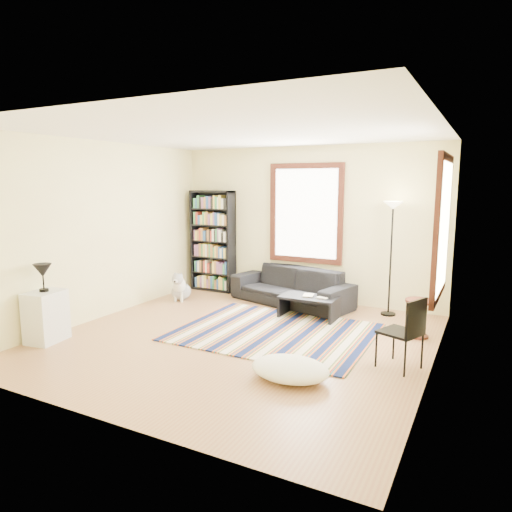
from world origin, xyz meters
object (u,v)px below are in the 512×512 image
at_px(coffee_table, 309,307).
at_px(dog, 181,286).
at_px(floor_lamp, 391,259).
at_px(sofa, 291,286).
at_px(side_table, 419,319).
at_px(bookshelf, 213,241).
at_px(folding_chair, 400,332).
at_px(floor_cushion, 290,369).
at_px(white_cabinet, 46,316).

relative_size(coffee_table, dog, 1.71).
relative_size(coffee_table, floor_lamp, 0.48).
xyz_separation_m(sofa, side_table, (2.29, -0.82, -0.05)).
distance_m(bookshelf, folding_chair, 4.72).
xyz_separation_m(floor_lamp, folding_chair, (0.55, -2.16, -0.50)).
relative_size(sofa, bookshelf, 1.11).
bearing_deg(floor_cushion, bookshelf, 133.64).
xyz_separation_m(coffee_table, floor_cushion, (0.63, -2.24, -0.07)).
relative_size(floor_lamp, dog, 3.53).
distance_m(sofa, white_cabinet, 4.00).
bearing_deg(white_cabinet, coffee_table, 34.98).
bearing_deg(floor_lamp, side_table, -57.00).
relative_size(floor_lamp, side_table, 3.44).
bearing_deg(side_table, bookshelf, 165.09).
height_order(folding_chair, white_cabinet, folding_chair).
distance_m(folding_chair, white_cabinet, 4.63).
distance_m(sofa, folding_chair, 3.05).
bearing_deg(dog, folding_chair, -35.25).
bearing_deg(floor_cushion, dog, 144.44).
distance_m(white_cabinet, dog, 2.68).
xyz_separation_m(sofa, floor_cushion, (1.23, -2.92, -0.21)).
distance_m(coffee_table, dog, 2.52).
height_order(bookshelf, dog, bookshelf).
distance_m(coffee_table, white_cabinet, 3.87).
bearing_deg(white_cabinet, side_table, 20.70).
height_order(floor_cushion, floor_lamp, floor_lamp).
height_order(sofa, floor_lamp, floor_lamp).
distance_m(bookshelf, floor_cushion, 4.50).
relative_size(side_table, folding_chair, 0.63).
bearing_deg(folding_chair, white_cabinet, -141.55).
relative_size(sofa, floor_cushion, 2.47).
xyz_separation_m(bookshelf, floor_cushion, (3.05, -3.19, -0.89)).
relative_size(sofa, floor_lamp, 1.19).
xyz_separation_m(bookshelf, floor_lamp, (3.51, -0.17, -0.07)).
height_order(floor_cushion, side_table, side_table).
xyz_separation_m(bookshelf, dog, (-0.11, -0.94, -0.74)).
xyz_separation_m(side_table, white_cabinet, (-4.50, -2.51, 0.08)).
distance_m(bookshelf, dog, 1.20).
bearing_deg(sofa, floor_lamp, 18.45).
height_order(side_table, white_cabinet, white_cabinet).
bearing_deg(side_table, dog, 177.90).
bearing_deg(floor_cushion, side_table, 63.12).
distance_m(floor_lamp, folding_chair, 2.28).
relative_size(bookshelf, white_cabinet, 2.86).
relative_size(bookshelf, coffee_table, 2.22).
relative_size(sofa, dog, 4.20).
bearing_deg(coffee_table, floor_cushion, -74.28).
xyz_separation_m(coffee_table, dog, (-2.52, 0.01, 0.08)).
height_order(floor_cushion, white_cabinet, white_cabinet).
bearing_deg(folding_chair, bookshelf, 172.57).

